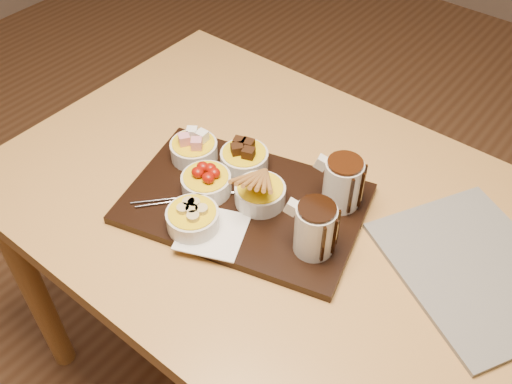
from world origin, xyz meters
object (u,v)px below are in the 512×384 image
Objects in this scene: serving_board at (244,203)px; pitcher_dark_chocolate at (315,230)px; bowl_strawberries at (206,184)px; pitcher_milk_chocolate at (342,184)px; dining_table at (282,235)px; newspaper at (475,269)px.

pitcher_dark_chocolate is at bearing -19.98° from serving_board.
pitcher_milk_chocolate is (0.23, 0.14, 0.03)m from bowl_strawberries.
pitcher_milk_chocolate reaches higher than dining_table.
pitcher_milk_chocolate reaches higher than bowl_strawberries.
newspaper reaches higher than dining_table.
newspaper is at bearing -10.34° from pitcher_milk_chocolate.
bowl_strawberries is at bearing -147.99° from dining_table.
bowl_strawberries is (-0.08, -0.03, 0.03)m from serving_board.
bowl_strawberries is at bearing -133.13° from newspaper.
serving_board is 4.55× the size of pitcher_dark_chocolate.
dining_table is 11.87× the size of pitcher_dark_chocolate.
dining_table is 0.13m from serving_board.
serving_board is at bearing -134.65° from dining_table.
pitcher_dark_chocolate is at bearing -30.76° from dining_table.
bowl_strawberries is 0.30× the size of newspaper.
bowl_strawberries is 0.25m from pitcher_dark_chocolate.
pitcher_milk_chocolate is (0.09, 0.06, 0.17)m from dining_table.
dining_table is 0.22m from pitcher_dark_chocolate.
serving_board is at bearing -158.20° from pitcher_milk_chocolate.
newspaper is at bearing 2.60° from serving_board.
dining_table is at bearing -164.15° from pitcher_milk_chocolate.
pitcher_dark_chocolate is (0.12, -0.07, 0.17)m from dining_table.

